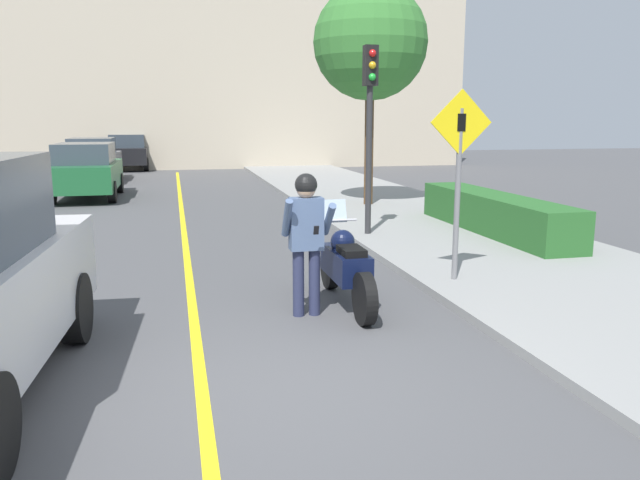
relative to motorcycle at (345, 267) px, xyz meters
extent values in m
plane|color=#4C4C4F|center=(-1.36, -2.38, -0.51)|extent=(80.00, 80.00, 0.00)
cube|color=gray|center=(3.44, 1.62, -0.45)|extent=(4.40, 44.00, 0.11)
cube|color=yellow|center=(-1.96, 3.62, -0.50)|extent=(0.12, 36.00, 0.01)
cube|color=beige|center=(-1.36, 23.62, 3.74)|extent=(28.00, 1.20, 8.48)
cylinder|color=black|center=(0.00, -0.85, -0.19)|extent=(0.14, 0.63, 0.63)
cylinder|color=black|center=(0.00, 0.83, -0.19)|extent=(0.14, 0.63, 0.63)
cube|color=#0C1433|center=(0.00, -0.01, 0.04)|extent=(0.40, 1.15, 0.36)
sphere|color=#0C1433|center=(0.00, 0.15, 0.30)|extent=(0.32, 0.32, 0.32)
cube|color=black|center=(0.00, -0.27, 0.26)|extent=(0.28, 0.48, 0.10)
cylinder|color=silver|center=(0.00, 0.57, 0.52)|extent=(0.62, 0.03, 0.03)
cube|color=silver|center=(0.00, 0.64, 0.64)|extent=(0.36, 0.12, 0.31)
cylinder|color=#282D4C|center=(-0.69, -0.34, -0.09)|extent=(0.14, 0.14, 0.83)
cylinder|color=#282D4C|center=(-0.49, -0.34, -0.09)|extent=(0.14, 0.14, 0.83)
cube|color=slate|center=(-0.59, -0.34, 0.64)|extent=(0.40, 0.22, 0.64)
cylinder|color=slate|center=(-0.84, -0.44, 0.74)|extent=(0.09, 0.38, 0.49)
cylinder|color=slate|center=(-0.34, -0.46, 0.70)|extent=(0.09, 0.45, 0.45)
sphere|color=tan|center=(-0.59, -0.34, 1.06)|extent=(0.23, 0.23, 0.23)
sphere|color=black|center=(-0.59, -0.34, 1.11)|extent=(0.27, 0.27, 0.27)
cube|color=black|center=(-0.53, -0.62, 0.61)|extent=(0.06, 0.05, 0.11)
cylinder|color=black|center=(-3.21, -0.69, -0.13)|extent=(0.27, 0.77, 0.76)
cylinder|color=slate|center=(1.77, 0.50, 0.82)|extent=(0.08, 0.08, 2.42)
cube|color=yellow|center=(1.77, 0.48, 1.83)|extent=(0.91, 0.02, 0.91)
cube|color=black|center=(1.77, 0.46, 1.83)|extent=(0.12, 0.01, 0.24)
cylinder|color=#2D2D30|center=(1.66, 4.28, 1.44)|extent=(0.12, 0.12, 3.67)
cube|color=black|center=(1.66, 4.26, 2.89)|extent=(0.26, 0.22, 0.76)
sphere|color=red|center=(1.66, 4.14, 3.11)|extent=(0.14, 0.14, 0.14)
sphere|color=gold|center=(1.66, 4.14, 2.89)|extent=(0.14, 0.14, 0.14)
sphere|color=green|center=(1.66, 4.14, 2.67)|extent=(0.14, 0.14, 0.14)
cube|color=#286028|center=(4.24, 3.91, -0.01)|extent=(0.90, 5.15, 0.76)
cylinder|color=brown|center=(3.01, 8.54, 1.20)|extent=(0.24, 0.24, 3.20)
sphere|color=#387A33|center=(3.01, 8.54, 3.85)|extent=(2.99, 2.99, 2.99)
cylinder|color=black|center=(-5.53, 13.86, -0.19)|extent=(0.22, 0.64, 0.64)
cylinder|color=black|center=(-3.87, 13.86, -0.19)|extent=(0.22, 0.64, 0.64)
cylinder|color=black|center=(-5.53, 11.26, -0.19)|extent=(0.22, 0.64, 0.64)
cylinder|color=black|center=(-3.87, 11.26, -0.19)|extent=(0.22, 0.64, 0.64)
cube|color=#1E6033|center=(-4.70, 12.56, 0.19)|extent=(1.80, 4.20, 0.76)
cube|color=#38424C|center=(-4.70, 12.39, 0.87)|extent=(1.58, 2.18, 0.60)
cylinder|color=black|center=(-5.95, 19.39, -0.19)|extent=(0.22, 0.64, 0.64)
cylinder|color=black|center=(-4.30, 19.39, -0.19)|extent=(0.22, 0.64, 0.64)
cylinder|color=black|center=(-5.95, 16.78, -0.19)|extent=(0.22, 0.64, 0.64)
cylinder|color=black|center=(-4.30, 16.78, -0.19)|extent=(0.22, 0.64, 0.64)
cube|color=gray|center=(-5.12, 18.08, 0.19)|extent=(1.80, 4.20, 0.76)
cube|color=#38424C|center=(-5.12, 17.92, 0.87)|extent=(1.58, 2.18, 0.60)
cylinder|color=black|center=(-5.01, 25.23, -0.19)|extent=(0.22, 0.64, 0.64)
cylinder|color=black|center=(-3.35, 25.23, -0.19)|extent=(0.22, 0.64, 0.64)
cylinder|color=black|center=(-5.01, 22.63, -0.19)|extent=(0.22, 0.64, 0.64)
cylinder|color=black|center=(-3.35, 22.63, -0.19)|extent=(0.22, 0.64, 0.64)
cube|color=black|center=(-4.18, 23.93, 0.19)|extent=(1.80, 4.20, 0.76)
cube|color=#38424C|center=(-4.18, 23.76, 0.87)|extent=(1.58, 2.18, 0.60)
camera|label=1|loc=(-2.12, -7.58, 1.88)|focal=35.00mm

